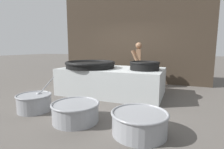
# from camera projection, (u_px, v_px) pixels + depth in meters

# --- Properties ---
(ground_plane) EXTENTS (60.00, 60.00, 0.00)m
(ground_plane) POSITION_uv_depth(u_px,v_px,m) (112.00, 93.00, 5.46)
(ground_plane) COLOR #56514C
(back_wall) EXTENTS (6.11, 0.24, 3.69)m
(back_wall) POSITION_uv_depth(u_px,v_px,m) (132.00, 37.00, 7.17)
(back_wall) COLOR #382D23
(back_wall) RESTS_ON ground_plane
(hearth_platform) EXTENTS (3.05, 1.73, 0.80)m
(hearth_platform) POSITION_uv_depth(u_px,v_px,m) (112.00, 81.00, 5.40)
(hearth_platform) COLOR #B2B7B7
(hearth_platform) RESTS_ON ground_plane
(giant_wok_near) EXTENTS (1.53, 1.53, 0.21)m
(giant_wok_near) POSITION_uv_depth(u_px,v_px,m) (90.00, 64.00, 5.36)
(giant_wok_near) COLOR black
(giant_wok_near) RESTS_ON hearth_platform
(giant_wok_far) EXTENTS (0.84, 0.84, 0.24)m
(giant_wok_far) POSITION_uv_depth(u_px,v_px,m) (145.00, 65.00, 4.87)
(giant_wok_far) COLOR black
(giant_wok_far) RESTS_ON hearth_platform
(cook) EXTENTS (0.43, 0.62, 1.60)m
(cook) POSITION_uv_depth(u_px,v_px,m) (138.00, 63.00, 6.21)
(cook) COLOR brown
(cook) RESTS_ON ground_plane
(prep_bowl_vegetables) EXTENTS (0.76, 0.99, 0.68)m
(prep_bowl_vegetables) POSITION_uv_depth(u_px,v_px,m) (34.00, 102.00, 3.91)
(prep_bowl_vegetables) COLOR gray
(prep_bowl_vegetables) RESTS_ON ground_plane
(prep_bowl_meat) EXTENTS (0.94, 0.94, 0.38)m
(prep_bowl_meat) POSITION_uv_depth(u_px,v_px,m) (139.00, 122.00, 2.85)
(prep_bowl_meat) COLOR gray
(prep_bowl_meat) RESTS_ON ground_plane
(prep_bowl_extra) EXTENTS (0.92, 0.92, 0.37)m
(prep_bowl_extra) POSITION_uv_depth(u_px,v_px,m) (76.00, 111.00, 3.35)
(prep_bowl_extra) COLOR gray
(prep_bowl_extra) RESTS_ON ground_plane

